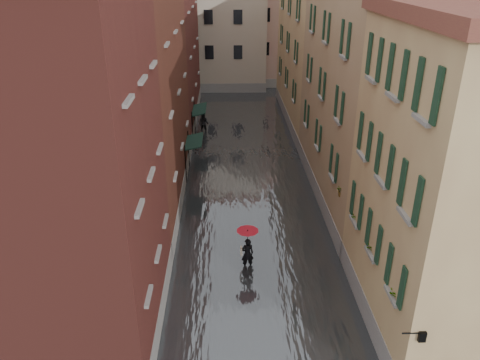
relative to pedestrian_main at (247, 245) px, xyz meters
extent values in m
plane|color=#5B5B5E|center=(0.47, -1.69, -1.29)|extent=(120.00, 120.00, 0.00)
cube|color=#3F4246|center=(0.47, 11.31, -1.19)|extent=(10.00, 60.00, 0.20)
cube|color=maroon|center=(-6.53, -3.69, 5.21)|extent=(6.00, 8.00, 13.00)
cube|color=#55261B|center=(-6.53, 7.31, 4.96)|extent=(6.00, 14.00, 12.50)
cube|color=maroon|center=(-6.53, 22.31, 5.71)|extent=(6.00, 16.00, 14.00)
cube|color=#A27B54|center=(7.47, -3.69, 4.46)|extent=(6.00, 8.00, 11.50)
cube|color=tan|center=(7.47, 7.31, 5.21)|extent=(6.00, 14.00, 13.00)
cube|color=#A27B54|center=(7.47, 22.31, 4.46)|extent=(6.00, 16.00, 11.50)
cube|color=#B6A591|center=(-2.53, 36.31, 5.21)|extent=(12.00, 9.00, 13.00)
cube|color=tan|center=(6.47, 38.31, 4.71)|extent=(10.00, 9.00, 12.00)
cube|color=black|center=(-2.98, 10.39, 1.26)|extent=(1.09, 2.72, 0.31)
cylinder|color=black|center=(-3.48, 9.03, 0.11)|extent=(0.06, 0.06, 2.80)
cylinder|color=black|center=(-3.48, 11.75, 0.11)|extent=(0.06, 0.06, 2.80)
cube|color=black|center=(-2.98, 17.62, 1.26)|extent=(1.09, 3.14, 0.31)
cylinder|color=black|center=(-3.48, 16.05, 0.11)|extent=(0.06, 0.06, 2.80)
cylinder|color=black|center=(-3.48, 19.19, 0.11)|extent=(0.06, 0.06, 2.80)
cylinder|color=black|center=(4.52, -7.69, 1.81)|extent=(0.60, 0.05, 0.05)
cube|color=black|center=(4.82, -7.69, 1.71)|extent=(0.22, 0.22, 0.35)
cube|color=beige|center=(4.82, -7.69, 1.71)|extent=(0.14, 0.14, 0.24)
cube|color=brown|center=(4.59, -6.11, 1.86)|extent=(0.22, 0.85, 0.18)
imported|color=#265926|center=(4.59, -6.11, 2.28)|extent=(0.59, 0.51, 0.66)
cube|color=brown|center=(4.59, -3.43, 1.86)|extent=(0.22, 0.85, 0.18)
imported|color=#265926|center=(4.59, -3.43, 2.28)|extent=(0.59, 0.51, 0.66)
cube|color=brown|center=(4.59, -1.11, 1.86)|extent=(0.22, 0.85, 0.18)
imported|color=#265926|center=(4.59, -1.11, 2.28)|extent=(0.59, 0.51, 0.66)
cube|color=brown|center=(4.59, 1.60, 1.86)|extent=(0.22, 0.85, 0.18)
imported|color=#265926|center=(4.59, 1.60, 2.28)|extent=(0.59, 0.51, 0.66)
imported|color=black|center=(0.00, 0.00, -0.48)|extent=(0.65, 0.49, 1.62)
cube|color=beige|center=(-0.28, 0.05, -0.34)|extent=(0.08, 0.30, 0.38)
cylinder|color=black|center=(0.00, 0.00, 0.06)|extent=(0.02, 0.02, 1.00)
cone|color=#B00B1A|center=(0.00, 0.00, 0.63)|extent=(1.02, 1.02, 0.28)
imported|color=black|center=(-2.74, 19.01, -0.40)|extent=(1.05, 0.94, 1.79)
camera|label=1|loc=(-0.92, -18.13, 11.79)|focal=35.00mm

